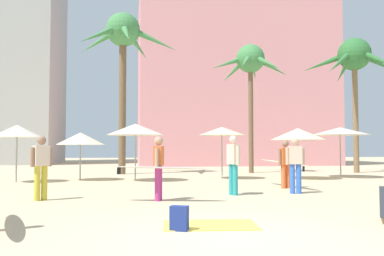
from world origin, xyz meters
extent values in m
plane|color=#C6B28C|center=(0.00, 0.00, 0.00)|extent=(120.00, 120.00, 0.00)
cube|color=pink|center=(7.65, 30.32, 7.45)|extent=(16.92, 9.19, 14.90)
cylinder|color=brown|center=(5.43, 17.05, 3.36)|extent=(0.28, 0.28, 6.71)
sphere|color=#428447|center=(5.43, 17.05, 6.71)|extent=(1.68, 1.68, 1.68)
cone|color=#428447|center=(6.81, 17.22, 6.27)|extent=(2.13, 0.62, 1.22)
cone|color=#428447|center=(6.01, 18.33, 6.30)|extent=(1.22, 2.09, 1.16)
cone|color=#428447|center=(4.70, 18.18, 6.17)|extent=(1.41, 1.91, 1.40)
cone|color=#428447|center=(4.02, 16.80, 6.34)|extent=(2.17, 0.74, 1.08)
cone|color=#428447|center=(4.77, 15.82, 6.25)|extent=(1.31, 2.02, 1.26)
cone|color=#428447|center=(6.01, 15.80, 6.23)|extent=(1.22, 2.04, 1.29)
cylinder|color=brown|center=(-2.00, 17.03, 4.06)|extent=(0.40, 0.40, 8.11)
sphere|color=#428447|center=(-2.00, 17.03, 8.11)|extent=(1.91, 1.91, 1.91)
cone|color=#428447|center=(-0.26, 16.85, 7.53)|extent=(2.74, 0.70, 1.54)
cone|color=#428447|center=(-1.16, 18.59, 7.59)|extent=(1.67, 2.61, 1.43)
cone|color=#428447|center=(-3.43, 18.08, 7.63)|extent=(2.47, 1.97, 1.37)
cone|color=#428447|center=(-3.24, 15.87, 7.46)|extent=(2.23, 2.12, 1.69)
cone|color=#428447|center=(-1.79, 15.34, 7.45)|extent=(0.73, 2.68, 1.70)
cylinder|color=brown|center=(11.62, 16.35, 3.51)|extent=(0.32, 0.32, 7.03)
sphere|color=#2D6B33|center=(11.62, 16.35, 7.03)|extent=(1.93, 1.93, 1.93)
cone|color=#2D6B33|center=(13.34, 16.56, 6.57)|extent=(2.68, 0.74, 1.32)
cone|color=#2D6B33|center=(11.85, 18.01, 6.43)|extent=(0.78, 2.61, 1.57)
cone|color=#2D6B33|center=(10.16, 17.34, 6.64)|extent=(2.45, 1.86, 1.19)
cone|color=#2D6B33|center=(10.23, 15.50, 6.34)|extent=(2.36, 1.67, 1.74)
cone|color=#2D6B33|center=(12.24, 14.83, 6.37)|extent=(1.36, 2.50, 1.69)
cylinder|color=gray|center=(8.60, 12.62, 1.22)|extent=(0.06, 0.06, 2.45)
cone|color=beige|center=(8.60, 12.62, 2.26)|extent=(2.79, 2.79, 0.38)
cylinder|color=gray|center=(6.17, 12.00, 1.18)|extent=(0.06, 0.06, 2.36)
cone|color=beige|center=(6.17, 12.00, 2.08)|extent=(2.55, 2.55, 0.55)
cylinder|color=gray|center=(-6.24, 11.91, 1.20)|extent=(0.06, 0.06, 2.40)
cone|color=beige|center=(-6.24, 11.91, 2.14)|extent=(2.00, 2.00, 0.52)
cylinder|color=gray|center=(2.68, 12.58, 1.21)|extent=(0.06, 0.06, 2.42)
cone|color=beige|center=(2.68, 12.58, 2.22)|extent=(2.19, 2.19, 0.39)
cylinder|color=gray|center=(-1.33, 11.89, 1.25)|extent=(0.06, 0.06, 2.49)
cone|color=beige|center=(-1.33, 11.89, 2.24)|extent=(2.52, 2.52, 0.50)
cylinder|color=gray|center=(-3.75, 12.70, 1.06)|extent=(0.06, 0.06, 2.12)
cone|color=beige|center=(-3.75, 12.70, 1.85)|extent=(2.14, 2.14, 0.55)
cube|color=#F4CC4C|center=(-0.12, 1.20, 0.01)|extent=(1.79, 1.26, 0.01)
cube|color=navy|center=(-0.73, 0.79, 0.21)|extent=(0.35, 0.28, 0.42)
cube|color=navy|center=(-0.69, 0.90, 0.13)|extent=(0.22, 0.14, 0.18)
cylinder|color=#B7337F|center=(-0.77, 5.04, 0.47)|extent=(0.20, 0.20, 0.95)
cylinder|color=#B7337F|center=(-0.83, 4.85, 0.47)|extent=(0.20, 0.20, 0.95)
cube|color=orange|center=(-0.80, 4.94, 1.21)|extent=(0.32, 0.44, 0.52)
sphere|color=tan|center=(-0.80, 4.94, 1.61)|extent=(0.30, 0.30, 0.24)
cylinder|color=tan|center=(-0.73, 5.18, 1.17)|extent=(0.12, 0.12, 0.50)
cylinder|color=tan|center=(-0.87, 4.70, 1.17)|extent=(0.12, 0.12, 0.50)
ellipsoid|color=#B2B2B7|center=(-0.80, 4.64, 0.90)|extent=(2.70, 0.89, 0.10)
ellipsoid|color=#B08820|center=(-0.80, 4.64, 0.90)|extent=(2.72, 0.91, 0.08)
cube|color=black|center=(-1.86, 4.87, 0.81)|extent=(0.10, 0.04, 0.18)
cylinder|color=orange|center=(3.80, 7.75, 0.41)|extent=(0.20, 0.20, 0.82)
cylinder|color=orange|center=(4.00, 7.80, 0.41)|extent=(0.20, 0.20, 0.82)
cube|color=orange|center=(3.90, 7.77, 1.13)|extent=(0.45, 0.32, 0.62)
sphere|color=#936B51|center=(3.90, 7.77, 1.58)|extent=(0.30, 0.30, 0.24)
cylinder|color=#936B51|center=(3.66, 7.70, 1.09)|extent=(0.12, 0.12, 0.59)
cylinder|color=#936B51|center=(4.14, 7.84, 1.09)|extent=(0.12, 0.12, 0.59)
ellipsoid|color=beige|center=(3.90, 8.07, 0.90)|extent=(0.98, 3.12, 0.20)
ellipsoid|color=#971161|center=(3.90, 8.07, 0.90)|extent=(1.01, 3.13, 0.18)
cube|color=black|center=(4.17, 6.86, 0.72)|extent=(0.04, 0.11, 0.18)
cylinder|color=teal|center=(1.50, 6.06, 0.46)|extent=(0.20, 0.20, 0.93)
cylinder|color=teal|center=(1.57, 5.87, 0.46)|extent=(0.20, 0.20, 0.93)
cube|color=beige|center=(1.53, 5.97, 1.23)|extent=(0.34, 0.45, 0.61)
sphere|color=beige|center=(1.53, 5.97, 1.68)|extent=(0.31, 0.31, 0.24)
cylinder|color=beige|center=(1.45, 6.20, 1.20)|extent=(0.13, 0.13, 0.58)
cylinder|color=beige|center=(1.62, 5.73, 1.20)|extent=(0.13, 0.13, 0.58)
cylinder|color=gold|center=(-3.87, 5.51, 0.47)|extent=(0.22, 0.22, 0.94)
cylinder|color=gold|center=(-4.03, 5.39, 0.47)|extent=(0.22, 0.22, 0.94)
cube|color=beige|center=(-3.95, 5.45, 1.21)|extent=(0.45, 0.42, 0.55)
sphere|color=#936B51|center=(-3.95, 5.45, 1.62)|extent=(0.34, 0.34, 0.24)
cylinder|color=#936B51|center=(-3.75, 5.61, 1.17)|extent=(0.14, 0.14, 0.52)
cylinder|color=#936B51|center=(-4.15, 5.30, 1.17)|extent=(0.14, 0.14, 0.52)
cylinder|color=blue|center=(3.45, 6.07, 0.46)|extent=(0.18, 0.18, 0.92)
cylinder|color=blue|center=(3.65, 6.03, 0.46)|extent=(0.18, 0.18, 0.92)
cube|color=beige|center=(3.55, 6.05, 1.20)|extent=(0.43, 0.28, 0.57)
sphere|color=#D1A889|center=(3.55, 6.05, 1.62)|extent=(0.28, 0.28, 0.24)
cylinder|color=#D1A889|center=(3.30, 6.09, 1.17)|extent=(0.11, 0.11, 0.54)
cylinder|color=#D1A889|center=(3.80, 6.01, 1.17)|extent=(0.11, 0.11, 0.54)
camera|label=1|loc=(-1.58, -6.27, 1.39)|focal=38.68mm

